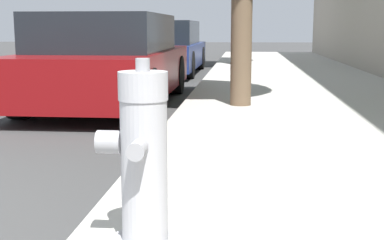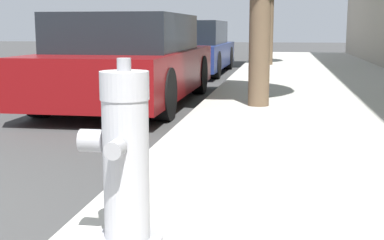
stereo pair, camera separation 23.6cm
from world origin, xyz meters
TOP-DOWN VIEW (x-y plane):
  - fire_hydrant at (2.15, 0.29)m, footprint 0.36×0.38m
  - parked_car_near at (0.65, 5.57)m, footprint 1.77×4.39m
  - parked_car_mid at (0.54, 11.00)m, footprint 1.86×4.46m

SIDE VIEW (x-z plane):
  - fire_hydrant at x=2.15m, z-range 0.10..0.94m
  - parked_car_mid at x=0.54m, z-range -0.02..1.24m
  - parked_car_near at x=0.65m, z-range -0.02..1.27m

